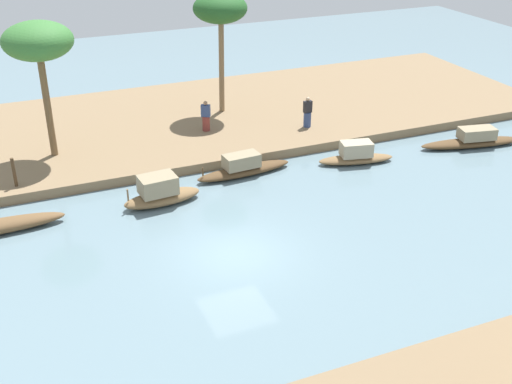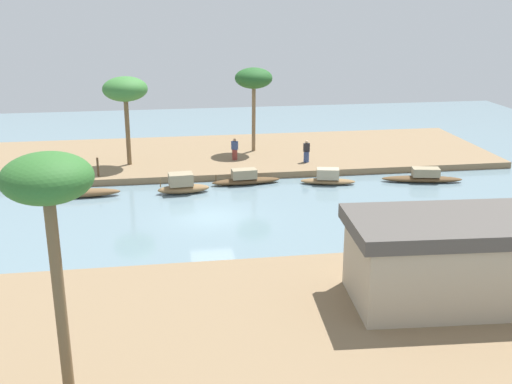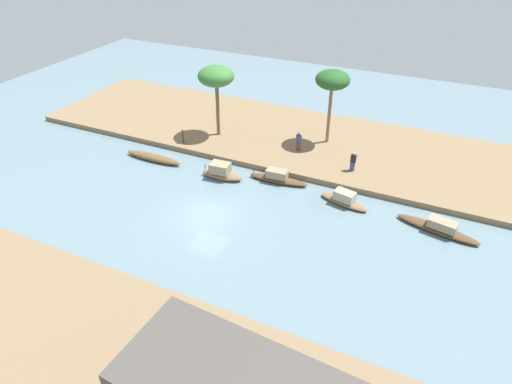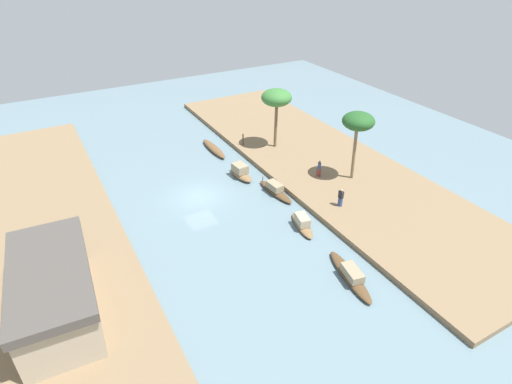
{
  "view_description": "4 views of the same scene",
  "coord_description": "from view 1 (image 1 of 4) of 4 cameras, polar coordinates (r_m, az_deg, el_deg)",
  "views": [
    {
      "loc": [
        7.07,
        18.72,
        12.61
      ],
      "look_at": [
        -2.11,
        -3.12,
        0.67
      ],
      "focal_mm": 45.6,
      "sensor_mm": 36.0,
      "label": 1
    },
    {
      "loc": [
        2.74,
        33.65,
        12.11
      ],
      "look_at": [
        -2.83,
        -2.06,
        0.72
      ],
      "focal_mm": 44.42,
      "sensor_mm": 36.0,
      "label": 2
    },
    {
      "loc": [
        -13.07,
        20.41,
        17.93
      ],
      "look_at": [
        -2.2,
        -3.33,
        0.61
      ],
      "focal_mm": 30.64,
      "sensor_mm": 36.0,
      "label": 3
    },
    {
      "loc": [
        -29.91,
        10.92,
        19.57
      ],
      "look_at": [
        -2.64,
        -4.26,
        0.65
      ],
      "focal_mm": 29.53,
      "sensor_mm": 36.0,
      "label": 4
    }
  ],
  "objects": [
    {
      "name": "person_on_near_bank",
      "position": [
        33.81,
        4.53,
        6.8
      ],
      "size": [
        0.44,
        0.42,
        1.6
      ],
      "rotation": [
        0.0,
        0.0,
        3.22
      ],
      "color": "#33477A",
      "rests_on": "riverbank_left"
    },
    {
      "name": "river_water",
      "position": [
        23.66,
        -1.8,
        -5.48
      ],
      "size": [
        71.15,
        71.15,
        0.0
      ],
      "primitive_type": "plane",
      "color": "slate",
      "rests_on": "ground"
    },
    {
      "name": "sampan_with_red_awning",
      "position": [
        29.41,
        -1.12,
        2.16
      ],
      "size": [
        4.64,
        1.29,
        1.03
      ],
      "rotation": [
        0.0,
        0.0,
        0.07
      ],
      "color": "brown",
      "rests_on": "river_water"
    },
    {
      "name": "palm_tree_left_near",
      "position": [
        34.73,
        -3.16,
        15.65
      ],
      "size": [
        2.82,
        2.82,
        6.37
      ],
      "color": "#7F6647",
      "rests_on": "riverbank_left"
    },
    {
      "name": "riverbank_left",
      "position": [
        35.04,
        -9.72,
        5.66
      ],
      "size": [
        44.59,
        12.35,
        0.45
      ],
      "primitive_type": "cube",
      "color": "#846B4C",
      "rests_on": "ground"
    },
    {
      "name": "palm_tree_left_far",
      "position": [
        30.42,
        -18.59,
        12.31
      ],
      "size": [
        3.09,
        3.09,
        6.21
      ],
      "color": "brown",
      "rests_on": "riverbank_left"
    },
    {
      "name": "sampan_upstream_small",
      "position": [
        27.09,
        -8.37,
        -0.08
      ],
      "size": [
        3.35,
        1.38,
        1.29
      ],
      "rotation": [
        0.0,
        0.0,
        0.08
      ],
      "color": "brown",
      "rests_on": "river_water"
    },
    {
      "name": "person_by_mooring",
      "position": [
        33.28,
        -4.42,
        6.5
      ],
      "size": [
        0.53,
        0.53,
        1.58
      ],
      "rotation": [
        0.0,
        0.0,
        2.58
      ],
      "color": "brown",
      "rests_on": "riverbank_left"
    },
    {
      "name": "sampan_downstream_large",
      "position": [
        34.26,
        18.5,
        4.35
      ],
      "size": [
        5.45,
        2.03,
        0.97
      ],
      "rotation": [
        0.0,
        0.0,
        -0.2
      ],
      "color": "brown",
      "rests_on": "river_water"
    },
    {
      "name": "mooring_post",
      "position": [
        29.07,
        -20.46,
        1.64
      ],
      "size": [
        0.14,
        0.14,
        1.28
      ],
      "primitive_type": "cylinder",
      "color": "#4C3823",
      "rests_on": "riverbank_left"
    },
    {
      "name": "sampan_foreground",
      "position": [
        30.98,
        8.77,
        3.21
      ],
      "size": [
        3.73,
        1.71,
        1.06
      ],
      "rotation": [
        0.0,
        0.0,
        -0.22
      ],
      "color": "brown",
      "rests_on": "river_water"
    }
  ]
}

